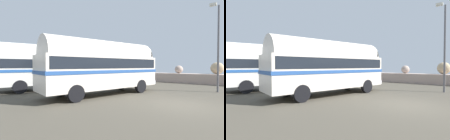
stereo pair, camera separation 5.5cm
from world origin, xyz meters
TOP-DOWN VIEW (x-y plane):
  - ground at (0.00, 0.00)m, footprint 32.00×26.00m
  - breakwater at (0.12, 11.81)m, footprint 31.36×2.06m
  - vintage_coach at (-5.06, -0.18)m, footprint 4.21×8.90m
  - second_coach at (-10.20, -0.79)m, footprint 4.77×8.91m
  - lamp_post at (0.94, 5.84)m, footprint 0.58×0.86m

SIDE VIEW (x-z plane):
  - ground at x=0.00m, z-range 0.00..0.02m
  - breakwater at x=0.12m, z-range -0.52..1.94m
  - vintage_coach at x=-5.06m, z-range 0.20..3.90m
  - second_coach at x=-10.20m, z-range 0.20..3.90m
  - lamp_post at x=0.94m, z-range 0.41..6.90m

